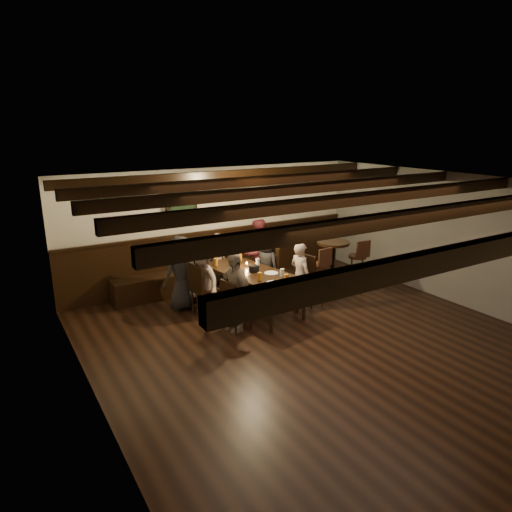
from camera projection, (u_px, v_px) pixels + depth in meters
room at (234, 247)px, 8.30m from camera, size 7.00×7.00×7.00m
dining_table at (252, 275)px, 8.06m from camera, size 1.18×2.06×0.73m
chair_left_near at (205, 298)px, 8.04m from camera, size 0.48×0.48×0.92m
chair_left_far at (237, 314)px, 7.39m from camera, size 0.45×0.45×0.85m
chair_right_near at (265, 280)px, 8.94m from camera, size 0.49×0.49×0.93m
chair_right_far at (299, 292)px, 8.28m from camera, size 0.51×0.51×0.97m
person_bench_left at (181, 273)px, 8.15m from camera, size 0.72×0.53×1.35m
person_bench_centre at (217, 264)px, 8.83m from camera, size 0.49×0.37×1.24m
person_bench_right at (257, 253)px, 9.27m from camera, size 0.76×0.64×1.41m
person_left_near at (203, 280)px, 7.93m from camera, size 0.59×0.87×1.24m
person_left_far at (235, 292)px, 7.26m from camera, size 0.44×0.81×1.31m
person_right_near at (267, 265)px, 8.88m from camera, size 0.47×0.63×1.18m
person_right_far at (300, 275)px, 8.22m from camera, size 0.36×0.48×1.21m
pint_a at (216, 262)px, 8.35m from camera, size 0.07×0.07×0.14m
pint_b at (240, 257)px, 8.65m from camera, size 0.07×0.07×0.14m
pint_c at (235, 270)px, 7.90m from camera, size 0.07×0.07×0.14m
pint_d at (258, 262)px, 8.35m from camera, size 0.07×0.07×0.14m
pint_e at (260, 277)px, 7.55m from camera, size 0.07×0.07×0.14m
pint_f at (282, 273)px, 7.75m from camera, size 0.07×0.07×0.14m
pint_g at (286, 278)px, 7.47m from camera, size 0.07×0.07×0.14m
plate_near at (273, 283)px, 7.43m from camera, size 0.24×0.24×0.01m
plate_far at (271, 273)px, 7.93m from camera, size 0.24×0.24×0.01m
condiment_caddy at (254, 269)px, 7.99m from camera, size 0.15×0.10×0.12m
candle at (247, 265)px, 8.33m from camera, size 0.05×0.05×0.05m
high_top_table at (332, 261)px, 8.73m from camera, size 0.61×0.61×1.09m
bar_stool_left at (318, 283)px, 8.40m from camera, size 0.35×0.36×1.11m
bar_stool_right at (357, 274)px, 8.94m from camera, size 0.35×0.37×1.11m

